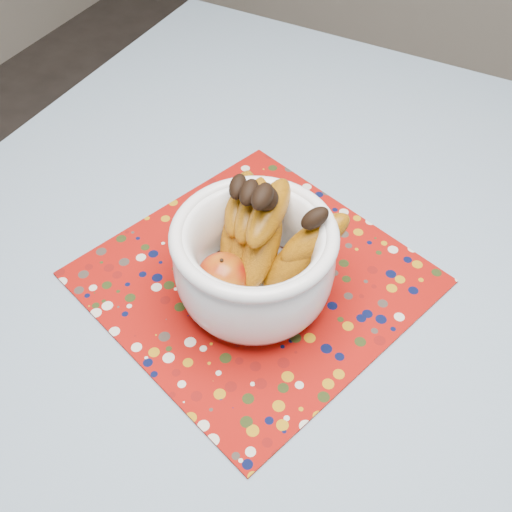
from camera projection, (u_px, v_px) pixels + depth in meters
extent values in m
plane|color=#2D2826|center=(300.00, 476.00, 1.45)|extent=(4.00, 4.00, 0.00)
cube|color=brown|center=(327.00, 288.00, 0.91)|extent=(1.20, 1.20, 0.04)
cylinder|color=brown|center=(217.00, 171.00, 1.67)|extent=(0.06, 0.06, 0.71)
cube|color=#638AA5|center=(328.00, 278.00, 0.89)|extent=(1.32, 1.32, 0.01)
cube|color=#920D07|center=(255.00, 278.00, 0.88)|extent=(0.53, 0.53, 0.00)
cylinder|color=white|center=(254.00, 292.00, 0.85)|extent=(0.11, 0.11, 0.01)
cylinder|color=white|center=(254.00, 287.00, 0.84)|extent=(0.16, 0.16, 0.01)
torus|color=white|center=(254.00, 234.00, 0.76)|extent=(0.22, 0.22, 0.02)
ellipsoid|color=#770604|center=(223.00, 276.00, 0.81)|extent=(0.07, 0.07, 0.06)
sphere|color=black|center=(266.00, 198.00, 0.77)|extent=(0.03, 0.03, 0.03)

